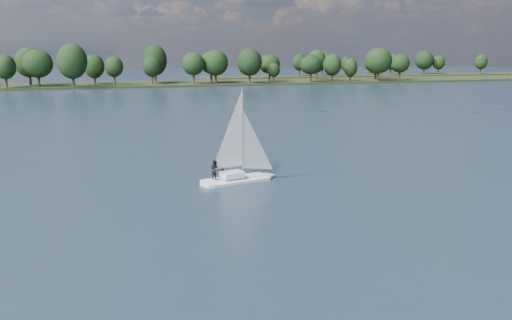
{
  "coord_description": "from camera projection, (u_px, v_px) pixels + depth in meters",
  "views": [
    {
      "loc": [
        -20.29,
        -18.85,
        12.61
      ],
      "look_at": [
        -2.73,
        31.86,
        2.5
      ],
      "focal_mm": 40.0,
      "sensor_mm": 36.0,
      "label": 1
    }
  ],
  "objects": [
    {
      "name": "treeline",
      "position": [
        82.0,
        65.0,
        215.12
      ],
      "size": [
        562.61,
        74.46,
        17.9
      ],
      "color": "black",
      "rests_on": "ground"
    },
    {
      "name": "far_shore",
      "position": [
        112.0,
        85.0,
        223.23
      ],
      "size": [
        660.0,
        40.0,
        1.5
      ],
      "primitive_type": "cube",
      "color": "black",
      "rests_on": "ground"
    },
    {
      "name": "ground",
      "position": [
        162.0,
        114.0,
        119.22
      ],
      "size": [
        700.0,
        700.0,
        0.0
      ],
      "primitive_type": "plane",
      "color": "#233342",
      "rests_on": "ground"
    },
    {
      "name": "sailboat",
      "position": [
        236.0,
        155.0,
        55.83
      ],
      "size": [
        7.68,
        3.76,
        9.74
      ],
      "rotation": [
        0.0,
        0.0,
        0.24
      ],
      "color": "white",
      "rests_on": "ground"
    },
    {
      "name": "far_shore_back",
      "position": [
        397.0,
        76.0,
        319.24
      ],
      "size": [
        220.0,
        30.0,
        1.4
      ],
      "primitive_type": "cube",
      "color": "black",
      "rests_on": "ground"
    }
  ]
}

